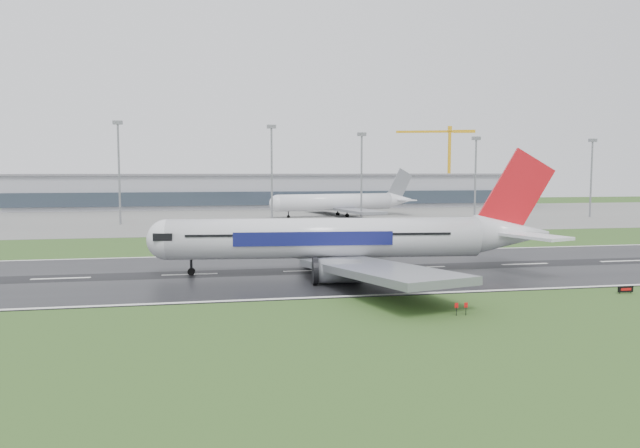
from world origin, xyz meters
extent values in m
plane|color=#2A4B1B|center=(0.00, 0.00, 0.00)|extent=(520.00, 520.00, 0.00)
cube|color=black|center=(0.00, 0.00, 0.05)|extent=(400.00, 45.00, 0.10)
cube|color=slate|center=(0.00, 125.00, 0.04)|extent=(400.00, 130.00, 0.08)
cube|color=gray|center=(0.00, 185.00, 7.50)|extent=(240.00, 36.00, 15.00)
cylinder|color=gray|center=(-64.04, 100.00, 15.83)|extent=(0.64, 0.64, 31.65)
cylinder|color=gray|center=(-15.54, 100.00, 15.52)|extent=(0.64, 0.64, 31.03)
cylinder|color=gray|center=(15.16, 100.00, 14.44)|extent=(0.64, 0.64, 28.88)
cylinder|color=gray|center=(56.75, 100.00, 13.96)|extent=(0.64, 0.64, 27.93)
cylinder|color=gray|center=(102.35, 100.00, 13.82)|extent=(0.64, 0.64, 27.65)
camera|label=1|loc=(-37.22, -100.80, 17.06)|focal=34.02mm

